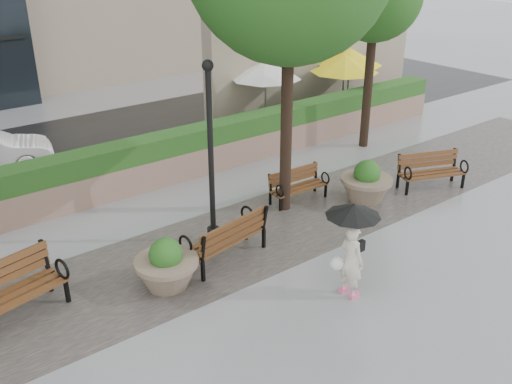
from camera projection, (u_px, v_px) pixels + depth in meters
ground at (307, 316)px, 10.34m from camera, size 100.00×100.00×0.00m
cobble_strip at (214, 249)px, 12.50m from camera, size 28.00×3.20×0.01m
hedge_wall at (129, 167)px, 15.10m from camera, size 24.00×0.80×1.35m
cafe_wall at (316, 56)px, 21.99m from camera, size 10.00×0.60×4.00m
cafe_hedge at (346, 109)px, 20.77m from camera, size 8.00×0.50×0.90m
asphalt_street at (75, 149)px, 18.25m from camera, size 40.00×7.00×0.00m
bench_1 at (9, 306)px, 10.08m from camera, size 2.17×1.26×1.10m
bench_2 at (226, 247)px, 12.01m from camera, size 2.01×1.07×1.02m
bench_3 at (298, 192)px, 14.67m from camera, size 1.59×0.71×0.83m
bench_4 at (430, 178)px, 15.40m from camera, size 1.90×1.32×0.95m
planter_left at (167, 268)px, 11.04m from camera, size 1.25×1.25×1.05m
planter_right at (366, 185)px, 14.61m from camera, size 1.32×1.32×1.11m
lamppost at (211, 166)px, 12.17m from camera, size 0.28×0.28×4.06m
patio_umb_white at (266, 70)px, 19.71m from camera, size 2.50×2.50×2.30m
patio_umb_yellow_a at (345, 64)px, 20.65m from camera, size 2.50×2.50×2.30m
patio_umb_yellow_b at (350, 57)px, 21.76m from camera, size 2.50×2.50×2.30m
pedestrian at (352, 241)px, 10.52m from camera, size 1.02×1.02×1.88m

